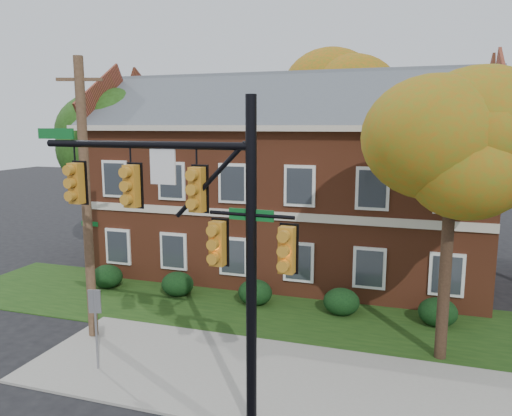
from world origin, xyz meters
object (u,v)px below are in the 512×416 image
(hedge_left, at_px, (178,284))
(tree_left_rear, at_px, (103,136))
(apartment_building, at_px, (288,172))
(hedge_center, at_px, (255,292))
(hedge_far_right, at_px, (438,312))
(traffic_signal, at_px, (195,225))
(tree_near_right, at_px, (462,145))
(hedge_right, at_px, (341,302))
(hedge_far_left, at_px, (107,276))
(tree_far_rear, at_px, (342,99))
(utility_pole, at_px, (86,201))
(sign_post, at_px, (95,316))

(hedge_left, relative_size, tree_left_rear, 0.16)
(apartment_building, bearing_deg, hedge_center, -90.00)
(hedge_far_right, distance_m, traffic_signal, 10.81)
(tree_near_right, bearing_deg, hedge_center, 158.58)
(hedge_right, bearing_deg, traffic_signal, -106.76)
(hedge_far_left, relative_size, tree_near_right, 0.16)
(hedge_far_right, distance_m, tree_near_right, 6.77)
(tree_near_right, relative_size, tree_far_rear, 0.74)
(hedge_left, xyz_separation_m, hedge_right, (7.00, 0.00, 0.00))
(traffic_signal, bearing_deg, hedge_right, 76.45)
(hedge_far_right, bearing_deg, utility_pole, -157.50)
(apartment_building, distance_m, sign_post, 12.71)
(traffic_signal, relative_size, utility_pole, 0.84)
(tree_near_right, relative_size, utility_pole, 0.91)
(hedge_right, height_order, hedge_far_right, same)
(apartment_building, bearing_deg, tree_far_rear, 80.29)
(hedge_far_right, height_order, tree_near_right, tree_near_right)
(hedge_far_right, bearing_deg, hedge_left, 180.00)
(hedge_left, xyz_separation_m, utility_pole, (-0.85, -4.70, 4.25))
(hedge_center, relative_size, sign_post, 0.55)
(hedge_far_right, xyz_separation_m, utility_pole, (-11.35, -4.70, 4.25))
(apartment_building, xyz_separation_m, hedge_far_left, (-7.00, -5.25, -4.46))
(hedge_far_right, relative_size, tree_near_right, 0.16)
(hedge_far_right, relative_size, sign_post, 0.55)
(hedge_center, distance_m, utility_pole, 7.68)
(tree_far_rear, relative_size, sign_post, 4.56)
(hedge_left, height_order, traffic_signal, traffic_signal)
(tree_far_rear, xyz_separation_m, utility_pole, (-5.69, -17.79, -4.07))
(sign_post, bearing_deg, hedge_far_right, 18.51)
(hedge_left, relative_size, hedge_right, 1.00)
(apartment_building, height_order, hedge_far_left, apartment_building)
(hedge_far_left, bearing_deg, sign_post, -57.58)
(hedge_right, xyz_separation_m, utility_pole, (-7.85, -4.70, 4.25))
(hedge_left, xyz_separation_m, sign_post, (0.77, -6.72, 1.19))
(hedge_center, bearing_deg, hedge_far_left, 180.00)
(tree_left_rear, bearing_deg, hedge_right, -17.37)
(tree_left_rear, distance_m, tree_far_rear, 14.40)
(tree_left_rear, height_order, tree_far_rear, tree_far_rear)
(hedge_far_left, height_order, traffic_signal, traffic_signal)
(tree_far_rear, bearing_deg, traffic_signal, -90.63)
(hedge_right, bearing_deg, sign_post, -132.87)
(apartment_building, xyz_separation_m, sign_post, (-2.73, -11.97, -3.27))
(tree_far_rear, distance_m, traffic_signal, 21.40)
(hedge_far_left, bearing_deg, hedge_left, 0.00)
(tree_near_right, height_order, traffic_signal, tree_near_right)
(apartment_building, relative_size, hedge_left, 13.43)
(traffic_signal, height_order, sign_post, traffic_signal)
(utility_pole, bearing_deg, apartment_building, 47.99)
(apartment_building, bearing_deg, hedge_far_right, -36.89)
(tree_near_right, bearing_deg, hedge_far_left, 168.73)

